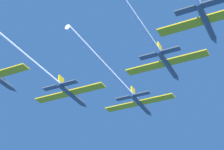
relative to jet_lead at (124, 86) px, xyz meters
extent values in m
cylinder|color=#4C5660|center=(0.00, 10.50, -0.03)|extent=(1.28, 11.67, 1.28)
cone|color=#4C5660|center=(0.00, 17.61, -0.03)|extent=(1.26, 2.57, 1.26)
ellipsoid|color=black|center=(0.00, 13.06, 0.51)|extent=(0.90, 2.33, 0.64)
cube|color=yellow|center=(-5.07, 9.91, -0.03)|extent=(8.87, 2.57, 0.28)
cube|color=yellow|center=(5.07, 9.91, -0.03)|extent=(8.87, 2.57, 0.28)
cube|color=yellow|center=(0.00, 5.83, 1.54)|extent=(0.34, 2.10, 1.87)
cube|color=#4C5660|center=(-2.64, 5.60, -0.03)|extent=(3.99, 1.54, 0.28)
cube|color=#4C5660|center=(2.64, 5.60, -0.03)|extent=(3.99, 1.54, 0.28)
cylinder|color=white|center=(0.00, -10.78, -0.03)|extent=(1.15, 30.88, 1.15)
cylinder|color=#4C5660|center=(-12.78, -3.71, -0.95)|extent=(1.28, 11.67, 1.28)
cone|color=#4C5660|center=(-12.78, 3.40, -0.95)|extent=(1.26, 2.57, 1.26)
ellipsoid|color=black|center=(-12.78, -1.15, -0.41)|extent=(0.90, 2.33, 0.64)
cube|color=yellow|center=(-17.86, -4.30, -0.95)|extent=(8.87, 2.57, 0.28)
cube|color=yellow|center=(-7.71, -4.30, -0.95)|extent=(8.87, 2.57, 0.28)
cube|color=yellow|center=(-12.78, -8.38, 0.62)|extent=(0.34, 2.10, 1.87)
cube|color=#4C5660|center=(-15.42, -8.61, -0.95)|extent=(3.99, 1.54, 0.28)
cube|color=#4C5660|center=(-10.15, -8.61, -0.95)|extent=(3.99, 1.54, 0.28)
cylinder|color=white|center=(-12.78, -25.74, -0.95)|extent=(1.15, 32.39, 1.15)
cylinder|color=#4C5660|center=(12.77, -4.16, 0.41)|extent=(1.28, 11.67, 1.28)
cone|color=#4C5660|center=(12.77, 2.96, 0.41)|extent=(1.26, 2.57, 1.26)
ellipsoid|color=black|center=(12.77, -1.59, 0.96)|extent=(0.90, 2.33, 0.64)
cube|color=yellow|center=(7.69, -4.74, 0.41)|extent=(8.87, 2.57, 0.28)
cube|color=yellow|center=(17.84, -4.74, 0.41)|extent=(8.87, 2.57, 0.28)
cube|color=yellow|center=(12.77, -8.83, 1.99)|extent=(0.34, 2.10, 1.87)
cube|color=#4C5660|center=(10.13, -9.06, 0.41)|extent=(3.99, 1.54, 0.28)
cube|color=#4C5660|center=(15.41, -9.06, 0.41)|extent=(3.99, 1.54, 0.28)
cylinder|color=white|center=(12.77, -24.97, 0.41)|extent=(1.15, 29.95, 1.15)
cone|color=#4C5660|center=(-26.08, -9.48, 0.62)|extent=(1.26, 2.57, 1.26)
ellipsoid|color=black|center=(-26.08, -14.03, 1.17)|extent=(0.90, 2.33, 0.64)
cube|color=yellow|center=(-21.01, -17.18, 0.62)|extent=(8.87, 2.57, 0.28)
cylinder|color=#4C5660|center=(24.64, -15.35, 0.41)|extent=(1.28, 11.67, 1.28)
cone|color=#4C5660|center=(24.64, -8.24, 0.41)|extent=(1.26, 2.57, 1.26)
ellipsoid|color=black|center=(24.64, -12.79, 0.95)|extent=(0.90, 2.33, 0.64)
cube|color=yellow|center=(19.56, -15.94, 0.41)|extent=(8.87, 2.57, 0.28)
cube|color=yellow|center=(24.64, -20.02, 1.98)|extent=(0.34, 2.10, 1.87)
cube|color=#4C5660|center=(22.00, -20.25, 0.41)|extent=(3.99, 1.54, 0.28)
cube|color=#4C5660|center=(27.28, -20.25, 0.41)|extent=(3.99, 1.54, 0.28)
camera|label=1|loc=(35.42, -78.66, -48.89)|focal=64.94mm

